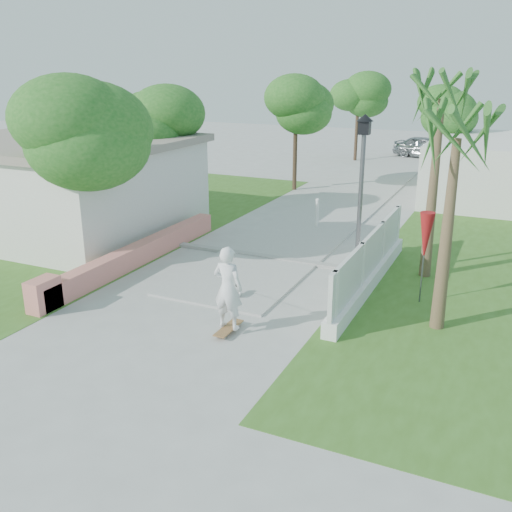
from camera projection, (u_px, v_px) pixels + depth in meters
The scene contains 21 objects.
ground at pixel (155, 340), 12.24m from camera, with size 90.00×90.00×0.00m, color #B7B7B2.
path_strip at pixel (376, 180), 29.45m from camera, with size 3.20×36.00×0.06m, color #B7B7B2.
curb at pixel (267, 257), 17.39m from camera, with size 6.50×0.25×0.10m, color #999993.
grass_left at pixel (122, 219), 21.92m from camera, with size 8.00×20.00×0.01m, color #3B651F.
pink_wall at pixel (129, 258), 16.52m from camera, with size 0.45×8.20×0.80m.
house_left at pixel (60, 184), 20.08m from camera, with size 8.40×7.40×3.23m.
lattice_fence at pixel (370, 267), 15.02m from camera, with size 0.35×7.00×1.50m.
building_right at pixel (503, 169), 24.93m from camera, with size 6.00×8.00×2.60m, color silver.
street_lamp at pixel (361, 192), 15.05m from camera, with size 0.44×0.44×4.44m.
bollard at pixel (317, 212), 20.59m from camera, with size 0.14×0.14×1.09m.
patio_umbrella at pixel (426, 237), 13.67m from camera, with size 0.36×0.36×2.30m.
tree_left_near at pixel (72, 135), 15.39m from camera, with size 3.60×3.60×5.28m.
tree_left_mid at pixel (157, 127), 20.62m from camera, with size 3.20×3.20×4.85m.
tree_path_left at pixel (296, 107), 25.98m from camera, with size 3.40×3.40×5.23m.
tree_path_right at pixel (448, 113), 27.05m from camera, with size 3.00×3.00×4.79m.
tree_path_far at pixel (359, 97), 34.51m from camera, with size 3.20×3.20×5.17m.
palm_far at pixel (441, 112), 14.59m from camera, with size 1.80×1.80×5.30m.
palm_near at pixel (456, 151), 11.59m from camera, with size 1.80×1.80×4.70m.
skateboarder at pixel (229, 284), 12.96m from camera, with size 1.06×2.47×1.98m.
dog at pixel (237, 291), 14.38m from camera, with size 0.32×0.50×0.35m.
parked_car at pixel (426, 148), 36.15m from camera, with size 1.65×4.09×1.40m, color #B2B4BA.
Camera 1 is at (6.61, -9.11, 5.58)m, focal length 40.00 mm.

